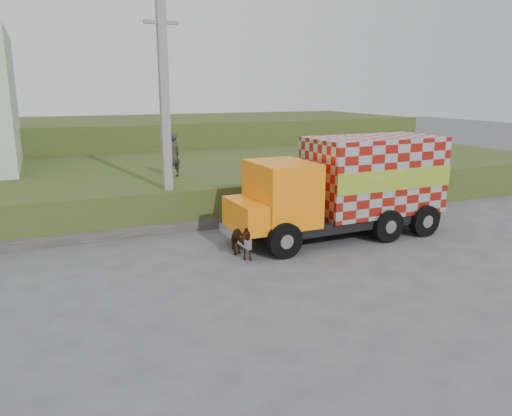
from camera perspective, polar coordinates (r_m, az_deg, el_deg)
name	(u,v)px	position (r m, az deg, el deg)	size (l,w,h in m)	color
ground	(241,265)	(14.73, -1.67, -6.56)	(120.00, 120.00, 0.00)	#474749
embankment	(162,182)	(23.81, -10.66, 2.88)	(40.00, 12.00, 1.50)	#2B521B
embankment_far	(121,142)	(35.41, -15.12, 7.31)	(40.00, 12.00, 3.00)	#2B521B
retaining_strip	(145,230)	(18.00, -12.62, -2.45)	(16.00, 0.50, 0.40)	#595651
utility_pole	(165,117)	(17.96, -10.34, 10.19)	(1.20, 0.30, 8.00)	gray
cargo_truck	(348,186)	(17.47, 10.51, 2.45)	(7.74, 2.84, 3.43)	black
cow	(239,241)	(15.19, -1.91, -3.74)	(0.59, 1.30, 1.10)	black
pedestrian	(173,155)	(20.67, -9.46, 6.00)	(0.67, 0.44, 1.83)	#312D2B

